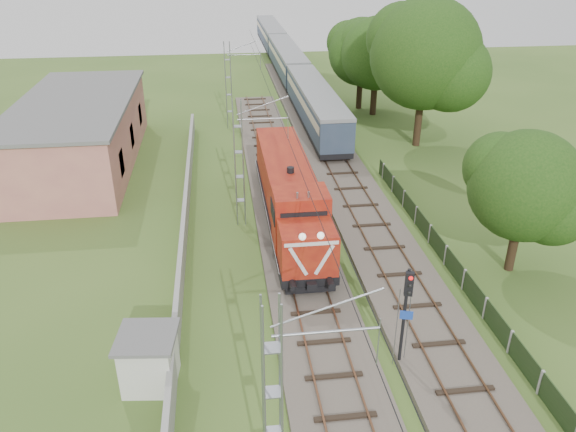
{
  "coord_description": "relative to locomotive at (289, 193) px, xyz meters",
  "views": [
    {
      "loc": [
        -4.08,
        -20.01,
        16.47
      ],
      "look_at": [
        -0.48,
        8.23,
        2.2
      ],
      "focal_mm": 35.0,
      "sensor_mm": 36.0,
      "label": 1
    }
  ],
  "objects": [
    {
      "name": "locomotive",
      "position": [
        0.0,
        0.0,
        0.0
      ],
      "size": [
        2.95,
        16.82,
        4.27
      ],
      "color": "black",
      "rests_on": "ground"
    },
    {
      "name": "signal_post",
      "position": [
        2.98,
        -13.52,
        1.09
      ],
      "size": [
        0.52,
        0.41,
        4.81
      ],
      "color": "black",
      "rests_on": "ground"
    },
    {
      "name": "tree_a",
      "position": [
        11.38,
        -6.73,
        2.72
      ],
      "size": [
        6.09,
        5.8,
        7.9
      ],
      "color": "#352515",
      "rests_on": "ground"
    },
    {
      "name": "boundary_wall",
      "position": [
        -6.5,
        0.71,
        -1.46
      ],
      "size": [
        0.25,
        40.0,
        1.5
      ],
      "primitive_type": "cube",
      "color": "#9E9E99",
      "rests_on": "ground"
    },
    {
      "name": "station_building",
      "position": [
        -15.0,
        12.71,
        0.42
      ],
      "size": [
        8.4,
        20.4,
        5.22
      ],
      "color": "tan",
      "rests_on": "ground"
    },
    {
      "name": "coach_rake",
      "position": [
        5.0,
        40.92,
        0.17
      ],
      "size": [
        2.83,
        63.05,
        3.27
      ],
      "color": "black",
      "rests_on": "ground"
    },
    {
      "name": "tree_b",
      "position": [
        13.08,
        13.68,
        5.49
      ],
      "size": [
        9.52,
        9.06,
        12.34
      ],
      "color": "#352515",
      "rests_on": "ground"
    },
    {
      "name": "fence",
      "position": [
        8.0,
        -8.29,
        -1.61
      ],
      "size": [
        0.12,
        32.0,
        1.2
      ],
      "color": "black",
      "rests_on": "ground"
    },
    {
      "name": "tree_c",
      "position": [
        10.86,
        25.8,
        3.56
      ],
      "size": [
        7.14,
        6.8,
        9.25
      ],
      "color": "#352515",
      "rests_on": "ground"
    },
    {
      "name": "ground",
      "position": [
        0.0,
        -11.29,
        -2.21
      ],
      "size": [
        140.0,
        140.0,
        0.0
      ],
      "primitive_type": "plane",
      "color": "#3C5B22",
      "rests_on": "ground"
    },
    {
      "name": "track_side",
      "position": [
        5.0,
        8.71,
        -2.03
      ],
      "size": [
        4.2,
        80.0,
        0.45
      ],
      "color": "#6B6054",
      "rests_on": "ground"
    },
    {
      "name": "track_main",
      "position": [
        0.0,
        -4.29,
        -2.03
      ],
      "size": [
        4.2,
        70.0,
        0.45
      ],
      "color": "#6B6054",
      "rests_on": "ground"
    },
    {
      "name": "catenary",
      "position": [
        -2.95,
        0.71,
        1.84
      ],
      "size": [
        3.31,
        70.0,
        8.0
      ],
      "color": "gray",
      "rests_on": "ground"
    },
    {
      "name": "tree_d",
      "position": [
        11.76,
        23.39,
        3.81
      ],
      "size": [
        7.45,
        7.09,
        9.65
      ],
      "color": "#352515",
      "rests_on": "ground"
    },
    {
      "name": "relay_hut",
      "position": [
        -7.4,
        -13.17,
        -1.0
      ],
      "size": [
        2.56,
        2.56,
        2.4
      ],
      "color": "silver",
      "rests_on": "ground"
    }
  ]
}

